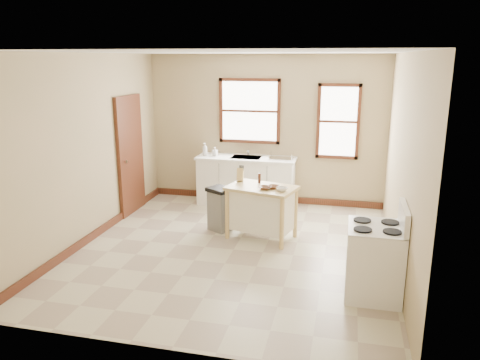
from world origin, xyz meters
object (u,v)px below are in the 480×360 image
Objects in this scene: dish_rack at (281,156)px; trash_bin at (220,209)px; soap_bottle_a at (205,149)px; knife_block at (240,175)px; bowl_c at (282,189)px; gas_stove at (375,250)px; pepper_grinder at (259,178)px; bowl_b at (274,187)px; soap_bottle_b at (215,151)px; bowl_a at (265,188)px; kitchen_island at (261,212)px.

trash_bin is at bearing -126.72° from dish_rack.
soap_bottle_a reaches higher than knife_block.
bowl_c reaches higher than trash_bin.
pepper_grinder is at bearing 134.99° from gas_stove.
knife_block is 0.66m from trash_bin.
bowl_b is at bearing 134.95° from gas_stove.
gas_stove reaches higher than pepper_grinder.
bowl_b is at bearing -94.33° from dish_rack.
soap_bottle_b is at bearing 138.27° from trash_bin.
knife_block is at bearing 140.96° from bowl_a.
dish_rack is 1.77m from bowl_a.
knife_block is at bearing 139.29° from gas_stove.
bowl_a is (0.15, -0.35, -0.05)m from pepper_grinder.
pepper_grinder is 2.42m from gas_stove.
bowl_c is at bearing -42.76° from pepper_grinder.
soap_bottle_b is 0.40× the size of dish_rack.
knife_block reaches higher than kitchen_island.
pepper_grinder is (-0.08, 0.21, 0.49)m from kitchen_island.
pepper_grinder reaches higher than kitchen_island.
bowl_a is (0.47, -0.38, -0.08)m from knife_block.
bowl_c is at bearing -34.34° from knife_block.
trash_bin is at bearing 158.58° from bowl_a.
gas_stove is (1.70, -1.70, -0.34)m from pepper_grinder.
bowl_a is (0.07, -0.13, 0.44)m from kitchen_island.
knife_block is (0.81, -1.36, -0.08)m from soap_bottle_b.
soap_bottle_a is 2.21m from kitchen_island.
bowl_b is at bearing 34.80° from bowl_a.
dish_rack is 1.43m from pepper_grinder.
dish_rack is (1.26, 0.03, -0.03)m from soap_bottle_b.
bowl_c is at bearing -90.15° from dish_rack.
bowl_b is (1.39, -1.66, -0.16)m from soap_bottle_b.
kitchen_island is at bearing 137.48° from gas_stove.
bowl_b is 1.02× the size of bowl_c.
dish_rack is 2.49× the size of bowl_b.
soap_bottle_a is at bearing -158.01° from soap_bottle_b.
soap_bottle_b is 0.17× the size of kitchen_island.
kitchen_island is at bearing -36.85° from knife_block.
soap_bottle_a is 1.42× the size of bowl_b.
bowl_c is at bearing -38.47° from bowl_b.
trash_bin is at bearing -179.47° from kitchen_island.
dish_rack reaches higher than bowl_c.
soap_bottle_b is at bearing 23.49° from soap_bottle_a.
dish_rack is 2.54× the size of bowl_c.
pepper_grinder is 0.38m from bowl_b.
pepper_grinder is at bearing -34.40° from soap_bottle_b.
soap_bottle_a is at bearing 145.23° from trash_bin.
bowl_a is 1.05× the size of bowl_b.
soap_bottle_b is 1.00× the size of bowl_b.
pepper_grinder reaches higher than bowl_b.
bowl_c is (0.26, -0.03, 0.00)m from bowl_a.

